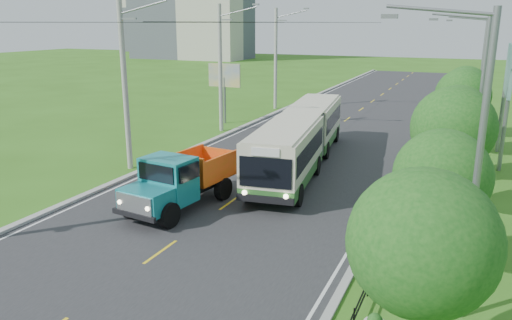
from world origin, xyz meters
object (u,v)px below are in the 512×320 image
Objects in this scene: tree_second at (443,182)px; billboard_right at (509,77)px; pole_far at (276,59)px; tree_third at (454,132)px; planter_near at (411,225)px; planter_mid at (429,174)px; bus at (301,135)px; billboard_left at (224,79)px; pole_mid at (221,68)px; planter_far at (440,144)px; tree_fourth at (459,118)px; streetlight_mid at (478,95)px; dump_truck at (181,177)px; tree_front at (425,249)px; tree_back at (466,90)px; streetlight_far at (479,72)px; streetlight_near at (473,159)px; pole_near at (125,85)px; tree_fifth at (463,98)px.

tree_second is 0.73× the size of billboard_right.
billboard_right is (20.56, -13.00, 0.25)m from pole_far.
planter_near is (-1.26, -2.14, -3.70)m from tree_third.
bus is (-7.52, -0.41, 1.68)m from planter_mid.
pole_mid is at bearing -67.58° from billboard_left.
tree_second is 7.91× the size of planter_far.
billboard_right is (3.70, -2.00, 5.06)m from planter_far.
tree_second is 0.31× the size of bus.
tree_fourth is 1.54m from streetlight_mid.
dump_truck is at bearing -115.40° from bus.
tree_back is (-0.00, 30.00, -0.07)m from tree_front.
tree_fourth is (-0.00, 18.00, -0.13)m from tree_front.
billboard_left is at bearing 173.69° from planter_far.
dump_truck is at bearing -117.97° from streetlight_far.
pole_near is at bearing 154.54° from streetlight_near.
pole_near is at bearing -151.86° from billboard_right.
tree_fifth is (18.12, 11.14, -1.24)m from pole_near.
pole_near is 17.79m from planter_near.
tree_fourth is (18.12, 5.14, -1.51)m from pole_near.
streetlight_mid reaches higher than dump_truck.
planter_mid is at bearing -101.56° from tree_fifth.
tree_fifth is 8.66× the size of planter_mid.
bus is (-8.77, 5.45, -2.02)m from tree_third.
streetlight_mid reaches higher than planter_far.
tree_fourth is at bearing -46.15° from pole_far.
planter_far is at bearing 95.18° from tree_third.
tree_front is at bearing -90.00° from tree_third.
planter_far is 0.04× the size of bus.
pole_mid is 28.26m from streetlight_near.
tree_second is 12.36m from planter_mid.
tree_fourth is 0.98× the size of tree_back.
streetlight_near reaches higher than planter_far.
pole_mid is 20.59m from billboard_right.
streetlight_near is (0.79, -20.14, 1.05)m from tree_fifth.
streetlight_near is (0.79, -8.14, 0.92)m from tree_third.
tree_third is at bearing 59.59° from planter_near.
tree_third is at bearing 90.00° from tree_second.
dump_truck is at bearing -162.77° from tree_third.
pole_mid is 14.93× the size of planter_far.
tree_fourth reaches higher than tree_second.
tree_back reaches higher than tree_fourth.
tree_third is 1.03× the size of tree_fifth.
pole_mid is at bearing 138.35° from planter_near.
tree_second is at bearing -93.79° from streetlight_mid.
streetlight_far is at bearing 67.08° from tree_back.
tree_fourth is at bearing -26.99° from billboard_left.
tree_third is 1.15× the size of billboard_left.
streetlight_far is 7.84m from planter_far.
pole_near is 21.83m from planter_far.
streetlight_near is at bearing -13.09° from dump_truck.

